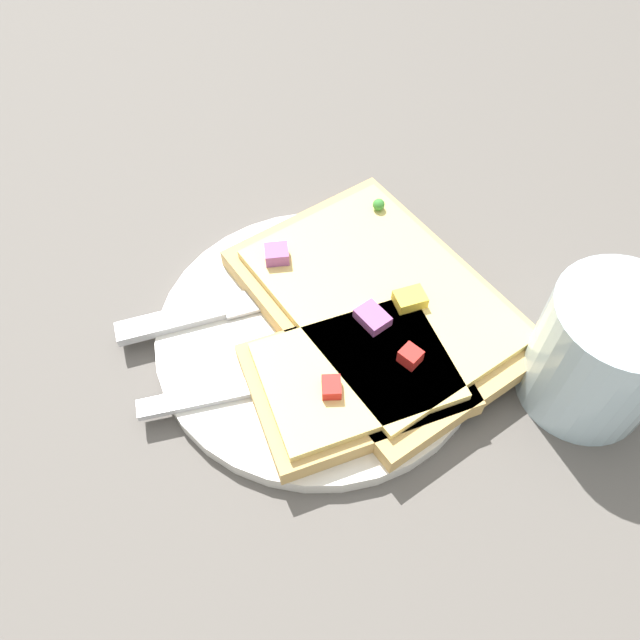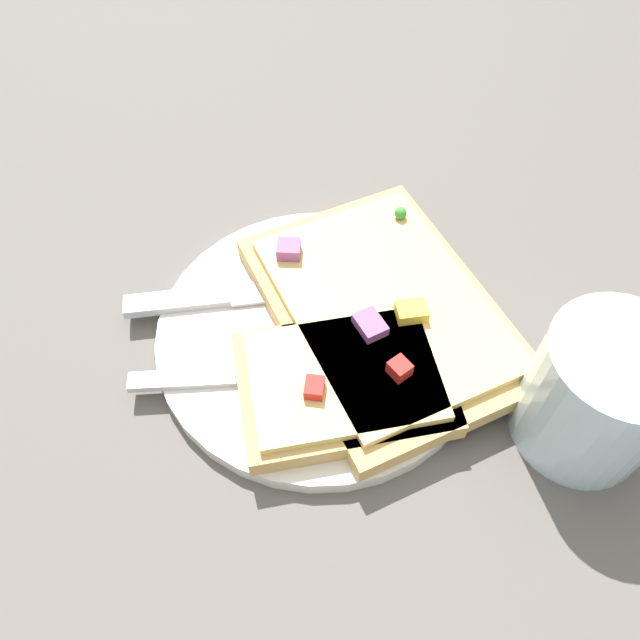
{
  "view_description": "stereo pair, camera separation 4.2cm",
  "coord_description": "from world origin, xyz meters",
  "px_view_note": "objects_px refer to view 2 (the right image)",
  "views": [
    {
      "loc": [
        0.25,
        -0.03,
        0.36
      ],
      "look_at": [
        0.0,
        0.0,
        0.02
      ],
      "focal_mm": 35.0,
      "sensor_mm": 36.0,
      "label": 1
    },
    {
      "loc": [
        0.25,
        0.01,
        0.36
      ],
      "look_at": [
        0.0,
        0.0,
        0.02
      ],
      "focal_mm": 35.0,
      "sensor_mm": 36.0,
      "label": 2
    }
  ],
  "objects_px": {
    "fork": "(310,372)",
    "knife": "(242,294)",
    "drinking_glass": "(599,394)",
    "pizza_slice_main": "(383,309)",
    "plate": "(320,333)",
    "pizza_slice_corner": "(344,381)"
  },
  "relations": [
    {
      "from": "fork",
      "to": "knife",
      "type": "height_order",
      "value": "knife"
    },
    {
      "from": "fork",
      "to": "knife",
      "type": "distance_m",
      "value": 0.08
    },
    {
      "from": "fork",
      "to": "pizza_slice_main",
      "type": "distance_m",
      "value": 0.07
    },
    {
      "from": "fork",
      "to": "knife",
      "type": "xyz_separation_m",
      "value": [
        -0.06,
        -0.05,
        -0.0
      ]
    },
    {
      "from": "fork",
      "to": "plate",
      "type": "bearing_deg",
      "value": 75.89
    },
    {
      "from": "fork",
      "to": "knife",
      "type": "relative_size",
      "value": 1.08
    },
    {
      "from": "pizza_slice_main",
      "to": "drinking_glass",
      "type": "relative_size",
      "value": 2.76
    },
    {
      "from": "knife",
      "to": "pizza_slice_main",
      "type": "height_order",
      "value": "pizza_slice_main"
    },
    {
      "from": "plate",
      "to": "fork",
      "type": "relative_size",
      "value": 1.07
    },
    {
      "from": "pizza_slice_main",
      "to": "pizza_slice_corner",
      "type": "bearing_deg",
      "value": 128.46
    },
    {
      "from": "plate",
      "to": "pizza_slice_corner",
      "type": "bearing_deg",
      "value": 20.72
    },
    {
      "from": "knife",
      "to": "drinking_glass",
      "type": "distance_m",
      "value": 0.24
    },
    {
      "from": "plate",
      "to": "pizza_slice_corner",
      "type": "xyz_separation_m",
      "value": [
        0.05,
        0.02,
        0.02
      ]
    },
    {
      "from": "knife",
      "to": "drinking_glass",
      "type": "xyz_separation_m",
      "value": [
        0.08,
        0.22,
        0.03
      ]
    },
    {
      "from": "fork",
      "to": "pizza_slice_main",
      "type": "xyz_separation_m",
      "value": [
        -0.05,
        0.05,
        0.01
      ]
    },
    {
      "from": "knife",
      "to": "drinking_glass",
      "type": "height_order",
      "value": "drinking_glass"
    },
    {
      "from": "pizza_slice_main",
      "to": "plate",
      "type": "bearing_deg",
      "value": 77.25
    },
    {
      "from": "pizza_slice_main",
      "to": "pizza_slice_corner",
      "type": "xyz_separation_m",
      "value": [
        0.06,
        -0.03,
        -0.0
      ]
    },
    {
      "from": "pizza_slice_main",
      "to": "pizza_slice_corner",
      "type": "height_order",
      "value": "same"
    },
    {
      "from": "pizza_slice_main",
      "to": "drinking_glass",
      "type": "bearing_deg",
      "value": -148.59
    },
    {
      "from": "fork",
      "to": "drinking_glass",
      "type": "relative_size",
      "value": 2.41
    },
    {
      "from": "pizza_slice_corner",
      "to": "drinking_glass",
      "type": "xyz_separation_m",
      "value": [
        0.01,
        0.15,
        0.02
      ]
    }
  ]
}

